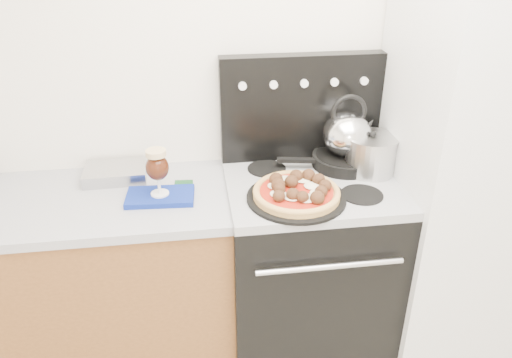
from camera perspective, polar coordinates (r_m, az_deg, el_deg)
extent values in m
cube|color=white|center=(2.39, 3.03, 10.33)|extent=(3.50, 0.01, 2.50)
cube|color=brown|center=(2.53, -19.99, -11.50)|extent=(1.45, 0.60, 0.86)
cube|color=#ACACB5|center=(2.29, -21.78, -2.67)|extent=(1.48, 0.63, 0.04)
cube|color=black|center=(2.49, 5.83, -10.06)|extent=(0.76, 0.65, 0.88)
cube|color=#ADADB2|center=(2.24, 6.38, -0.73)|extent=(0.76, 0.65, 0.04)
cube|color=black|center=(2.38, 5.14, 8.15)|extent=(0.76, 0.08, 0.50)
cube|color=silver|center=(2.46, 22.63, 1.15)|extent=(0.64, 0.68, 1.90)
cube|color=silver|center=(2.37, -15.76, 0.72)|extent=(0.28, 0.21, 0.06)
cube|color=navy|center=(2.16, -10.88, -1.99)|extent=(0.29, 0.18, 0.02)
cylinder|color=black|center=(2.09, 4.62, -2.13)|extent=(0.45, 0.45, 0.01)
cylinder|color=black|center=(2.39, 10.08, 2.14)|extent=(0.36, 0.36, 0.05)
cylinder|color=#B9B9B9|center=(2.33, 12.96, 2.66)|extent=(0.25, 0.25, 0.16)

